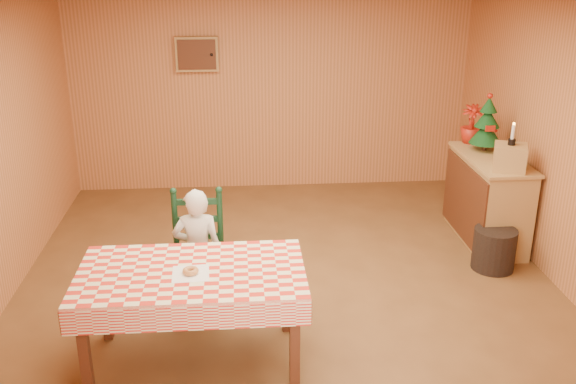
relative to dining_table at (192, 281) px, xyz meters
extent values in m
plane|color=brown|center=(0.79, 0.87, -0.69)|extent=(6.00, 6.00, 0.00)
cube|color=#C07745|center=(0.79, 3.87, 0.61)|extent=(5.00, 0.10, 2.60)
cube|color=tan|center=(-0.11, 3.81, 1.06)|extent=(0.52, 0.08, 0.42)
cube|color=#532816|center=(-0.11, 3.77, 1.06)|extent=(0.46, 0.02, 0.36)
sphere|color=black|center=(0.07, 3.75, 1.06)|extent=(0.04, 0.04, 0.04)
cube|color=#532816|center=(0.00, 0.00, 0.03)|extent=(1.60, 0.90, 0.06)
cube|color=#532816|center=(-0.72, -0.37, -0.34)|extent=(0.07, 0.07, 0.69)
cube|color=#532816|center=(0.72, -0.37, -0.34)|extent=(0.07, 0.07, 0.69)
cube|color=#532816|center=(-0.72, 0.37, -0.34)|extent=(0.07, 0.07, 0.69)
cube|color=#532816|center=(0.72, 0.37, -0.34)|extent=(0.07, 0.07, 0.69)
cube|color=red|center=(0.00, 0.00, 0.07)|extent=(1.64, 0.94, 0.02)
cube|color=red|center=(0.00, -0.47, -0.03)|extent=(1.64, 0.02, 0.18)
cube|color=red|center=(0.00, 0.47, -0.03)|extent=(1.64, 0.02, 0.18)
cube|color=#2D612C|center=(-0.82, 0.00, -0.03)|extent=(0.02, 0.94, 0.18)
cube|color=#2D612C|center=(0.82, 0.00, -0.03)|extent=(0.02, 0.94, 0.18)
cube|color=black|center=(0.00, 0.73, -0.26)|extent=(0.44, 0.40, 0.04)
cylinder|color=black|center=(-0.19, 0.56, -0.48)|extent=(0.04, 0.04, 0.41)
cylinder|color=black|center=(0.19, 0.56, -0.48)|extent=(0.04, 0.04, 0.41)
cylinder|color=black|center=(-0.19, 0.90, -0.48)|extent=(0.04, 0.04, 0.41)
cylinder|color=black|center=(0.19, 0.90, -0.48)|extent=(0.04, 0.04, 0.41)
cylinder|color=black|center=(-0.19, 0.90, 0.06)|extent=(0.05, 0.05, 0.60)
sphere|color=black|center=(-0.19, 0.90, 0.36)|extent=(0.06, 0.06, 0.06)
cylinder|color=black|center=(0.19, 0.90, 0.06)|extent=(0.05, 0.05, 0.60)
sphere|color=black|center=(0.19, 0.90, 0.36)|extent=(0.06, 0.06, 0.06)
cube|color=black|center=(0.00, 0.90, -0.06)|extent=(0.38, 0.03, 0.05)
cube|color=black|center=(0.00, 0.90, 0.10)|extent=(0.38, 0.03, 0.05)
cube|color=black|center=(0.00, 0.90, 0.26)|extent=(0.38, 0.03, 0.05)
imported|color=silver|center=(0.00, 0.73, -0.13)|extent=(0.41, 0.27, 1.12)
cube|color=white|center=(0.00, -0.05, 0.08)|extent=(0.27, 0.27, 0.00)
torus|color=#C17F45|center=(0.00, -0.05, 0.11)|extent=(0.12, 0.12, 0.04)
cube|color=tan|center=(2.99, 1.98, -0.24)|extent=(0.50, 1.20, 0.90)
cube|color=tan|center=(2.99, 1.98, 0.23)|extent=(0.54, 1.24, 0.03)
cube|color=#532816|center=(2.73, 1.98, -0.24)|extent=(0.02, 1.20, 0.80)
cube|color=tan|center=(2.99, 1.58, 0.37)|extent=(0.39, 0.39, 0.25)
cylinder|color=#532816|center=(2.99, 2.23, 0.28)|extent=(0.04, 0.04, 0.08)
cone|color=#0B3414|center=(2.99, 2.23, 0.44)|extent=(0.34, 0.34, 0.24)
cone|color=#0B3414|center=(2.99, 2.23, 0.60)|extent=(0.26, 0.26, 0.20)
cone|color=#0B3414|center=(2.99, 2.23, 0.74)|extent=(0.18, 0.18, 0.16)
sphere|color=#A41C0F|center=(2.99, 2.23, 0.83)|extent=(0.06, 0.06, 0.06)
cube|color=#A41C0F|center=(2.97, 2.08, 0.52)|extent=(0.10, 0.02, 0.06)
sphere|color=#A41C0F|center=(3.07, 2.17, 0.47)|extent=(0.04, 0.04, 0.04)
sphere|color=#A41C0F|center=(2.92, 2.28, 0.54)|extent=(0.04, 0.04, 0.04)
sphere|color=#A41C0F|center=(3.03, 2.32, 0.64)|extent=(0.04, 0.04, 0.04)
imported|color=#A41C0F|center=(2.94, 2.53, 0.46)|extent=(0.30, 0.30, 0.43)
cylinder|color=black|center=(2.99, 1.58, 0.52)|extent=(0.07, 0.07, 0.06)
cylinder|color=white|center=(2.99, 1.58, 0.62)|extent=(0.03, 0.03, 0.14)
sphere|color=orange|center=(2.99, 1.58, 0.70)|extent=(0.02, 0.02, 0.02)
cylinder|color=black|center=(2.82, 1.31, -0.48)|extent=(0.45, 0.45, 0.41)
camera|label=1|loc=(0.37, -4.17, 2.24)|focal=40.00mm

